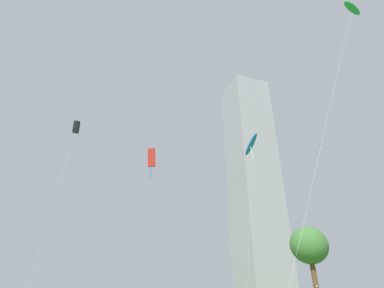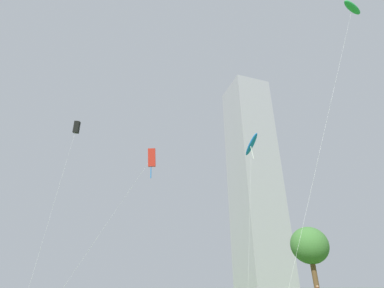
# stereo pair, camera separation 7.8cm
# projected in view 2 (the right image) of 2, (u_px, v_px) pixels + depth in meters

# --- Properties ---
(kite_flying_0) EXTENTS (9.58, 2.78, 16.58)m
(kite_flying_0) POSITION_uv_depth(u_px,v_px,m) (152.00, 158.00, 33.22)
(kite_flying_0) COLOR silver
(kite_flying_0) RESTS_ON ground
(kite_flying_1) EXTENTS (0.85, 2.60, 20.51)m
(kite_flying_1) POSITION_uv_depth(u_px,v_px,m) (77.00, 128.00, 35.26)
(kite_flying_1) COLOR silver
(kite_flying_1) RESTS_ON ground
(kite_flying_3) EXTENTS (13.28, 2.15, 28.81)m
(kite_flying_3) POSITION_uv_depth(u_px,v_px,m) (352.00, 8.00, 29.75)
(kite_flying_3) COLOR silver
(kite_flying_3) RESTS_ON ground
(kite_flying_4) EXTENTS (3.98, 6.27, 21.49)m
(kite_flying_4) POSITION_uv_depth(u_px,v_px,m) (251.00, 145.00, 41.48)
(kite_flying_4) COLOR silver
(kite_flying_4) RESTS_ON ground
(park_tree_0) EXTENTS (4.63, 4.63, 8.59)m
(park_tree_0) POSITION_uv_depth(u_px,v_px,m) (309.00, 246.00, 35.29)
(park_tree_0) COLOR brown
(park_tree_0) RESTS_ON ground
(distant_highrise_0) EXTENTS (23.06, 23.77, 100.48)m
(distant_highrise_0) POSITION_uv_depth(u_px,v_px,m) (253.00, 173.00, 135.71)
(distant_highrise_0) COLOR #939399
(distant_highrise_0) RESTS_ON ground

